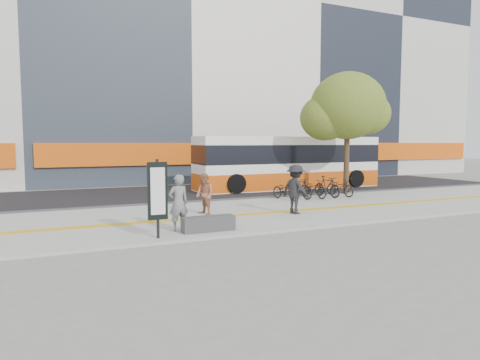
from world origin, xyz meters
name	(u,v)px	position (x,y,z in m)	size (l,w,h in m)	color
ground	(266,221)	(0.00, 0.00, 0.00)	(120.00, 120.00, 0.00)	slate
sidewalk	(247,213)	(0.00, 1.50, 0.04)	(40.00, 7.00, 0.08)	gray
tactile_strip	(253,214)	(0.00, 1.00, 0.09)	(40.00, 0.45, 0.01)	gold
street	(187,193)	(0.00, 9.00, 0.03)	(40.00, 8.00, 0.06)	black
curb	(214,201)	(0.00, 5.00, 0.07)	(40.00, 0.25, 0.14)	#343436
bench	(208,224)	(-2.60, -1.20, 0.30)	(1.60, 0.45, 0.45)	#343436
signboard	(158,192)	(-4.20, -1.51, 1.37)	(0.55, 0.10, 2.20)	black
street_tree	(346,108)	(7.18, 4.82, 4.51)	(4.40, 3.80, 6.31)	#3D2B1C
bus	(289,164)	(6.07, 8.50, 1.47)	(11.27, 2.67, 3.00)	white
bicycle_row	(314,188)	(4.72, 4.00, 0.56)	(4.00, 1.82, 1.02)	black
seated_woman	(178,203)	(-3.40, -0.80, 0.93)	(0.62, 0.41, 1.70)	black
pedestrian_tan	(205,194)	(-1.68, 1.66, 0.84)	(0.74, 0.58, 1.52)	#A76A4C
pedestrian_dark	(296,189)	(1.48, 0.44, 1.00)	(1.18, 0.68, 1.83)	black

